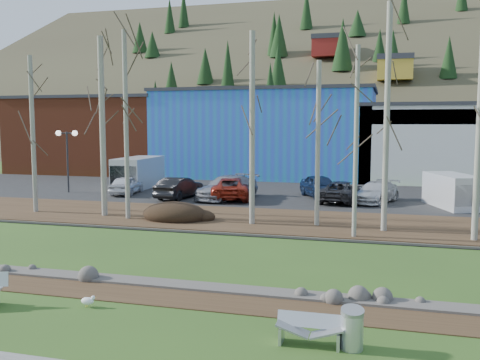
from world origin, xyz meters
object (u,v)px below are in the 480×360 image
(car_4, at_px, (320,186))
(van_grey, at_px, (137,173))
(car_0, at_px, (126,185))
(car_3, at_px, (227,187))
(litter_bin, at_px, (352,330))
(car_2, at_px, (231,188))
(car_5, at_px, (342,191))
(van_white, at_px, (454,191))
(car_6, at_px, (376,192))
(street_lamp, at_px, (67,144))
(seagull, at_px, (88,301))
(car_1, at_px, (179,188))
(bench_damaged, at_px, (310,330))

(car_4, xyz_separation_m, van_grey, (-14.24, 1.70, 0.41))
(car_0, xyz_separation_m, car_3, (7.54, -0.46, 0.11))
(litter_bin, distance_m, car_2, 23.37)
(car_5, height_order, van_white, van_white)
(car_5, xyz_separation_m, car_6, (2.06, 0.35, -0.01))
(litter_bin, height_order, car_3, car_3)
(car_3, height_order, van_grey, van_grey)
(car_0, xyz_separation_m, car_4, (13.34, 1.84, 0.10))
(street_lamp, bearing_deg, car_2, -3.05)
(litter_bin, relative_size, seagull, 1.94)
(car_1, distance_m, van_grey, 6.98)
(street_lamp, distance_m, van_grey, 5.68)
(seagull, bearing_deg, car_5, 61.72)
(bench_damaged, distance_m, van_grey, 30.52)
(street_lamp, height_order, car_6, street_lamp)
(car_0, bearing_deg, car_3, 167.72)
(car_4, bearing_deg, bench_damaged, -110.15)
(litter_bin, relative_size, car_5, 0.18)
(seagull, relative_size, car_2, 0.09)
(bench_damaged, distance_m, van_white, 22.24)
(seagull, relative_size, van_grey, 0.08)
(car_3, height_order, car_6, car_3)
(car_1, relative_size, van_grey, 0.79)
(car_2, distance_m, car_6, 9.25)
(bench_damaged, bearing_deg, van_white, 75.13)
(van_white, bearing_deg, van_grey, 151.06)
(car_2, height_order, car_3, car_3)
(car_6, bearing_deg, car_2, -153.68)
(seagull, bearing_deg, car_0, 100.34)
(street_lamp, xyz_separation_m, car_5, (19.44, 0.39, -2.83))
(seagull, bearing_deg, van_grey, 98.90)
(seagull, xyz_separation_m, car_6, (7.27, 21.56, 0.61))
(car_2, xyz_separation_m, car_4, (5.57, 2.21, 0.04))
(bench_damaged, bearing_deg, car_1, 118.45)
(car_0, xyz_separation_m, car_5, (14.91, 0.24, 0.01))
(street_lamp, distance_m, car_5, 19.65)
(car_3, bearing_deg, car_6, 24.64)
(seagull, xyz_separation_m, car_5, (5.20, 21.21, 0.62))
(street_lamp, xyz_separation_m, car_1, (8.92, -0.84, -2.79))
(car_3, bearing_deg, van_white, 19.02)
(seagull, relative_size, car_5, 0.09)
(bench_damaged, distance_m, car_4, 23.84)
(van_grey, bearing_deg, car_3, -27.36)
(car_5, bearing_deg, car_3, 14.23)
(car_1, xyz_separation_m, car_5, (10.52, 1.23, -0.04))
(car_0, bearing_deg, car_2, 168.54)
(seagull, relative_size, car_1, 0.11)
(car_0, distance_m, car_1, 4.50)
(car_6, bearing_deg, litter_bin, -69.58)
(litter_bin, bearing_deg, car_0, 127.83)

